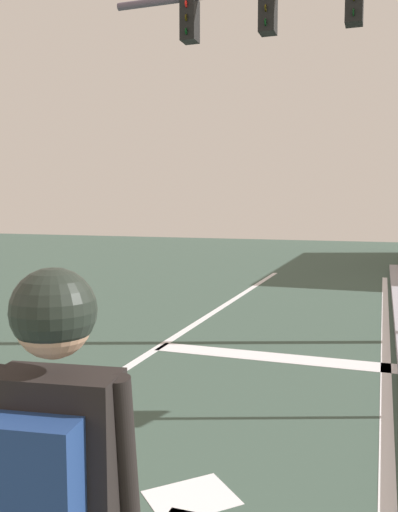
% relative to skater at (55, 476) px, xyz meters
% --- Properties ---
extents(lane_line_center, '(0.12, 20.00, 0.01)m').
position_rel_skater_xyz_m(lane_line_center, '(-1.95, 3.53, -1.15)').
color(lane_line_center, silver).
rests_on(lane_line_center, ground).
extents(lane_line_curbside, '(0.12, 20.00, 0.01)m').
position_rel_skater_xyz_m(lane_line_curbside, '(0.97, 3.53, -1.15)').
color(lane_line_curbside, silver).
rests_on(lane_line_curbside, ground).
extents(stop_bar, '(3.08, 0.40, 0.01)m').
position_rel_skater_xyz_m(stop_bar, '(-0.42, 5.29, -1.15)').
color(stop_bar, silver).
rests_on(stop_bar, ground).
extents(lane_arrow_head, '(0.71, 0.71, 0.01)m').
position_rel_skater_xyz_m(lane_arrow_head, '(-0.26, 1.89, -1.15)').
color(lane_arrow_head, silver).
rests_on(lane_arrow_head, ground).
extents(skater, '(0.46, 0.63, 1.69)m').
position_rel_skater_xyz_m(skater, '(0.00, 0.00, 0.00)').
color(skater, navy).
rests_on(skater, skateboard).
extents(traffic_signal_mast, '(5.01, 0.34, 5.59)m').
position_rel_skater_xyz_m(traffic_signal_mast, '(0.19, 6.79, 2.88)').
color(traffic_signal_mast, '#625366').
rests_on(traffic_signal_mast, ground).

